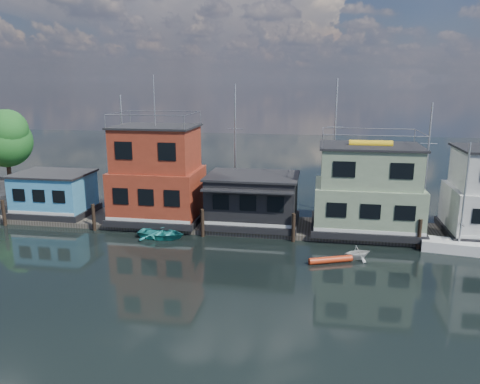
% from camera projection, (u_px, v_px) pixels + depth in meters
% --- Properties ---
extents(ground, '(160.00, 160.00, 0.00)m').
position_uv_depth(ground, '(231.00, 292.00, 26.88)').
color(ground, black).
rests_on(ground, ground).
extents(dock, '(48.00, 5.00, 0.40)m').
position_uv_depth(dock, '(258.00, 226.00, 38.33)').
color(dock, '#595147').
rests_on(dock, ground).
extents(houseboat_blue, '(6.40, 4.90, 3.66)m').
position_uv_depth(houseboat_blue, '(54.00, 193.00, 40.78)').
color(houseboat_blue, black).
rests_on(houseboat_blue, dock).
extents(houseboat_red, '(7.40, 5.90, 11.86)m').
position_uv_depth(houseboat_red, '(157.00, 176.00, 38.80)').
color(houseboat_red, black).
rests_on(houseboat_red, dock).
extents(houseboat_dark, '(7.40, 6.10, 4.06)m').
position_uv_depth(houseboat_dark, '(253.00, 200.00, 37.88)').
color(houseboat_dark, black).
rests_on(houseboat_dark, dock).
extents(houseboat_green, '(8.40, 5.90, 7.03)m').
position_uv_depth(houseboat_green, '(368.00, 190.00, 36.17)').
color(houseboat_green, black).
rests_on(houseboat_green, dock).
extents(pilings, '(42.28, 0.28, 2.20)m').
position_uv_depth(pilings, '(249.00, 225.00, 35.49)').
color(pilings, '#2D2116').
rests_on(pilings, ground).
extents(background_masts, '(36.40, 0.16, 12.00)m').
position_uv_depth(background_masts, '(320.00, 152.00, 42.06)').
color(background_masts, silver).
rests_on(background_masts, ground).
extents(dinghy_white, '(2.40, 2.27, 0.99)m').
position_uv_depth(dinghy_white, '(357.00, 252.00, 31.65)').
color(dinghy_white, silver).
rests_on(dinghy_white, ground).
extents(day_sailer, '(5.13, 2.37, 7.79)m').
position_uv_depth(day_sailer, '(459.00, 246.00, 33.04)').
color(day_sailer, white).
rests_on(day_sailer, ground).
extents(red_kayak, '(2.95, 1.52, 0.44)m').
position_uv_depth(red_kayak, '(331.00, 260.00, 31.08)').
color(red_kayak, red).
rests_on(red_kayak, ground).
extents(dinghy_teal, '(3.90, 2.96, 0.76)m').
position_uv_depth(dinghy_teal, '(161.00, 233.00, 35.90)').
color(dinghy_teal, teal).
rests_on(dinghy_teal, ground).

